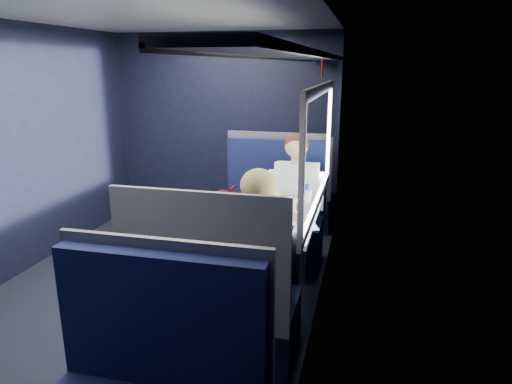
% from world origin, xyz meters
% --- Properties ---
extents(ground, '(2.80, 4.20, 0.01)m').
position_xyz_m(ground, '(0.00, 0.00, -0.01)').
color(ground, black).
extents(room_shell, '(3.00, 4.40, 2.40)m').
position_xyz_m(room_shell, '(0.02, 0.00, 1.48)').
color(room_shell, black).
rests_on(room_shell, ground).
extents(table, '(0.62, 1.00, 0.74)m').
position_xyz_m(table, '(1.03, 0.00, 0.66)').
color(table, '#54565E').
rests_on(table, ground).
extents(seat_bay_near, '(1.08, 0.62, 1.26)m').
position_xyz_m(seat_bay_near, '(0.83, 0.87, 0.42)').
color(seat_bay_near, '#0C1135').
rests_on(seat_bay_near, ground).
extents(seat_bay_far, '(1.04, 0.62, 1.26)m').
position_xyz_m(seat_bay_far, '(0.85, -0.87, 0.41)').
color(seat_bay_far, '#0C1135').
rests_on(seat_bay_far, ground).
extents(seat_row_front, '(1.04, 0.51, 1.16)m').
position_xyz_m(seat_row_front, '(0.85, 1.80, 0.41)').
color(seat_row_front, '#0C1135').
rests_on(seat_row_front, ground).
extents(man, '(0.53, 0.56, 1.32)m').
position_xyz_m(man, '(1.10, 0.70, 0.72)').
color(man, black).
rests_on(man, ground).
extents(woman, '(0.53, 0.56, 1.32)m').
position_xyz_m(woman, '(1.10, -0.71, 0.73)').
color(woman, black).
rests_on(woman, ground).
extents(papers, '(0.83, 0.99, 0.01)m').
position_xyz_m(papers, '(1.01, 0.11, 0.74)').
color(papers, white).
rests_on(papers, table).
extents(laptop, '(0.28, 0.35, 0.24)m').
position_xyz_m(laptop, '(1.22, -0.02, 0.81)').
color(laptop, silver).
rests_on(laptop, table).
extents(bottle_small, '(0.07, 0.07, 0.24)m').
position_xyz_m(bottle_small, '(1.28, 0.20, 0.85)').
color(bottle_small, silver).
rests_on(bottle_small, table).
extents(cup, '(0.06, 0.06, 0.08)m').
position_xyz_m(cup, '(1.22, 0.44, 0.78)').
color(cup, white).
rests_on(cup, table).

